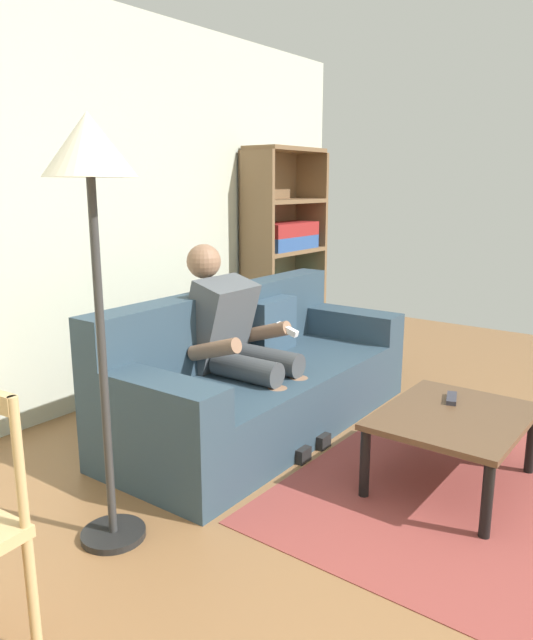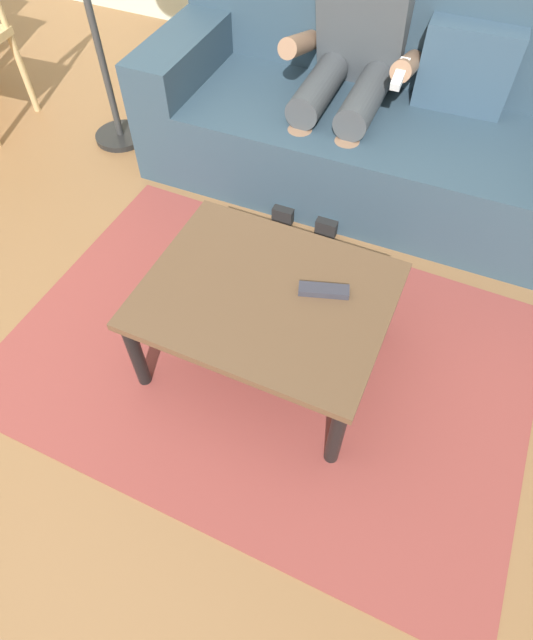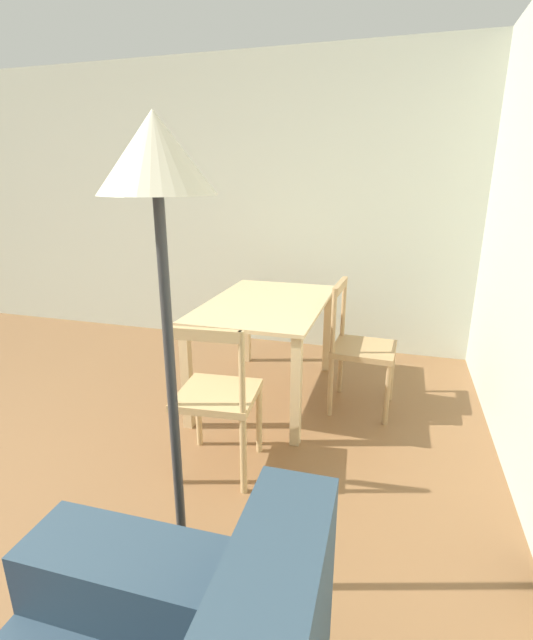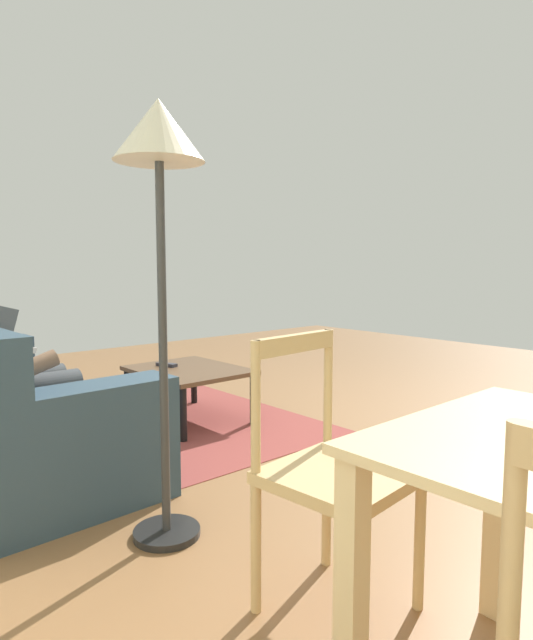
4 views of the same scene
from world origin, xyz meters
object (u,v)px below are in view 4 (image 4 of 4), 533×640
at_px(coffee_table, 189,375).
at_px(floor_lamp, 159,172).
at_px(tv_remote, 167,365).
at_px(dining_chair_facing_couch, 332,474).
at_px(person_lounging, 0,366).

relative_size(coffee_table, floor_lamp, 0.47).
relative_size(tv_remote, dining_chair_facing_couch, 0.19).
relative_size(person_lounging, coffee_table, 1.38).
relative_size(coffee_table, tv_remote, 4.91).
height_order(tv_remote, floor_lamp, floor_lamp).
relative_size(tv_remote, floor_lamp, 0.10).
distance_m(coffee_table, floor_lamp, 2.05).
height_order(dining_chair_facing_couch, floor_lamp, floor_lamp).
relative_size(person_lounging, dining_chair_facing_couch, 1.28).
xyz_separation_m(tv_remote, floor_lamp, (-1.53, 0.93, 1.10)).
bearing_deg(tv_remote, dining_chair_facing_couch, 53.64).
bearing_deg(dining_chair_facing_couch, tv_remote, -18.31).
xyz_separation_m(coffee_table, dining_chair_facing_couch, (-2.12, 0.84, 0.12)).
bearing_deg(floor_lamp, person_lounging, 13.82).
bearing_deg(dining_chair_facing_couch, floor_lamp, 12.39).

